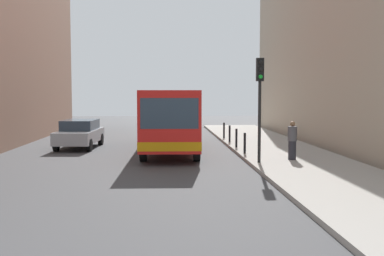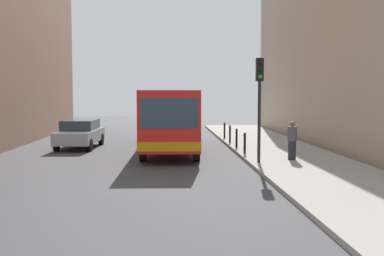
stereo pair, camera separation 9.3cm
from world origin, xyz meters
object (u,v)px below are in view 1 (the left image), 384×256
Objects in this scene: pedestrian_near_signal at (292,141)px; bollard_mid at (236,138)px; bus at (171,116)px; bollard_farthest at (224,130)px; bollard_far at (230,134)px; traffic_light at (260,90)px; car_beside_bus at (80,133)px; bollard_near at (245,143)px.

bollard_mid is at bearing -17.71° from pedestrian_near_signal.
bollard_farthest is at bearing -123.39° from bus.
pedestrian_near_signal reaches higher than bollard_far.
bollard_mid is (-0.10, 5.31, -2.38)m from traffic_light.
bollard_far is at bearing -169.79° from car_beside_bus.
bollard_farthest is (0.00, 5.02, 0.00)m from bollard_mid.
bus is 4.14m from bollard_far.
traffic_light is at bearing 78.74° from pedestrian_near_signal.
bollard_farthest is (3.30, 4.76, -1.10)m from bus.
bollard_far is at bearing 90.00° from bollard_near.
bollard_far is at bearing -90.00° from bollard_farthest.
traffic_light is at bearing -89.27° from bollard_far.
bus reaches higher than bollard_near.
car_beside_bus is 4.73× the size of bollard_near.
bollard_far is 2.51m from bollard_farthest.
traffic_light is at bearing -89.45° from bollard_farthest.
bus is at bearing 8.28° from pedestrian_near_signal.
bus is 2.47× the size of car_beside_bus.
bollard_mid is at bearing -90.00° from bollard_farthest.
bollard_mid is 1.00× the size of bollard_far.
bus is 5.04m from car_beside_bus.
bollard_near is 1.00× the size of bollard_mid.
bollard_near is at bearing -90.00° from bollard_farthest.
bollard_mid is 4.85m from pedestrian_near_signal.
pedestrian_near_signal is at bearing -70.45° from bollard_mid.
bollard_mid is (0.00, 2.51, 0.00)m from bollard_near.
pedestrian_near_signal reaches higher than bollard_near.
traffic_light is 8.17m from bollard_far.
bollard_farthest is at bearing 90.00° from bollard_far.
car_beside_bus is 4.73× the size of bollard_mid.
car_beside_bus is 9.04m from bollard_near.
traffic_light is 10.60m from bollard_farthest.
traffic_light is 3.67m from bollard_near.
bollard_farthest is at bearing -27.66° from pedestrian_near_signal.
pedestrian_near_signal is at bearing 26.00° from traffic_light.
bollard_far is 0.60× the size of pedestrian_near_signal.
traffic_light is 4.32× the size of bollard_near.
bus is 5.89m from bollard_farthest.
bollard_far is at bearing -24.36° from pedestrian_near_signal.
bollard_near is (3.30, -2.78, -1.10)m from bus.
bus is 3.49m from bollard_mid.
pedestrian_near_signal is (1.62, -4.57, 0.31)m from bollard_mid.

